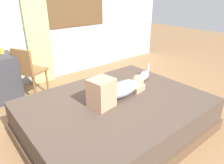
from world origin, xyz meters
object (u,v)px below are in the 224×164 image
(cat, at_px, (144,76))
(chair_by_desk, at_px, (28,69))
(cup, at_px, (1,51))
(person_lying, at_px, (117,89))
(bed, at_px, (116,116))

(cat, distance_m, chair_by_desk, 1.85)
(cup, relative_size, chair_by_desk, 0.11)
(person_lying, relative_size, chair_by_desk, 1.10)
(cup, bearing_deg, chair_by_desk, -52.81)
(chair_by_desk, bearing_deg, bed, -72.83)
(bed, bearing_deg, cup, 111.27)
(cat, bearing_deg, person_lying, -165.65)
(cat, bearing_deg, bed, -163.21)
(person_lying, height_order, cat, person_lying)
(bed, distance_m, cat, 0.82)
(person_lying, distance_m, cup, 2.08)
(bed, distance_m, chair_by_desk, 1.70)
(person_lying, xyz_separation_m, cup, (-0.82, 1.90, 0.23))
(person_lying, bearing_deg, cat, 14.35)
(person_lying, relative_size, cup, 10.25)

